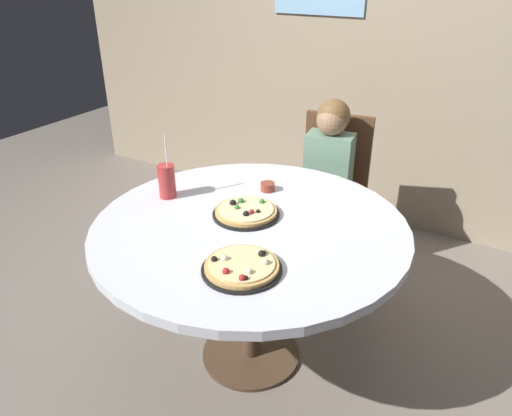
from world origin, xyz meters
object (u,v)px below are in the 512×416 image
Objects in this scene: pizza_veggie at (246,212)px; pizza_cheese at (242,267)px; chair_wooden at (332,186)px; soda_cup at (167,181)px; dining_table at (250,240)px; diner_child at (323,205)px; sauce_bowl at (268,187)px.

pizza_veggie reaches higher than pizza_cheese.
chair_wooden is 1.10m from soda_cup.
dining_table is 4.57× the size of pizza_veggie.
diner_child reaches higher than pizza_veggie.
pizza_cheese is at bearing -29.02° from soda_cup.
chair_wooden is at bearing 87.57° from pizza_veggie.
pizza_cheese is (0.17, -1.30, 0.24)m from chair_wooden.
pizza_cheese is at bearing -60.85° from pizza_veggie.
sauce_bowl is at bearing 106.10° from dining_table.
chair_wooden is at bearing 83.03° from sauce_bowl.
diner_child is 0.81m from pizza_veggie.
soda_cup reaches higher than pizza_veggie.
soda_cup is at bearing -176.56° from pizza_veggie.
pizza_veggie is (-0.05, 0.05, 0.10)m from dining_table.
soda_cup is at bearing -141.76° from sauce_bowl.
diner_child is at bearing -82.91° from chair_wooden.
dining_table is 4.39× the size of soda_cup.
soda_cup is (-0.42, -0.03, 0.06)m from pizza_veggie.
chair_wooden is 13.57× the size of sauce_bowl.
pizza_cheese is at bearing -64.08° from dining_table.
pizza_cheese is 0.96× the size of soda_cup.
soda_cup is at bearing -121.64° from diner_child.
soda_cup reaches higher than dining_table.
dining_table is at bearing -89.28° from chair_wooden.
sauce_bowl is at bearing -102.13° from diner_child.
chair_wooden is 0.88× the size of diner_child.
chair_wooden is at bearing 97.31° from pizza_cheese.
pizza_veggie is at bearing -92.43° from chair_wooden.
pizza_veggie is at bearing 3.44° from soda_cup.
pizza_veggie is at bearing -94.72° from diner_child.
pizza_cheese is (0.14, -1.12, 0.28)m from diner_child.
soda_cup is at bearing -115.47° from chair_wooden.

